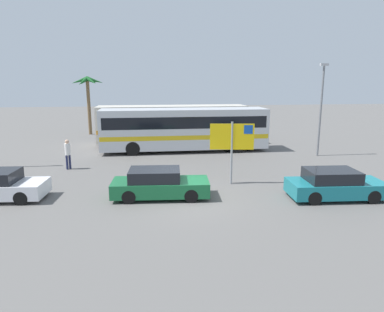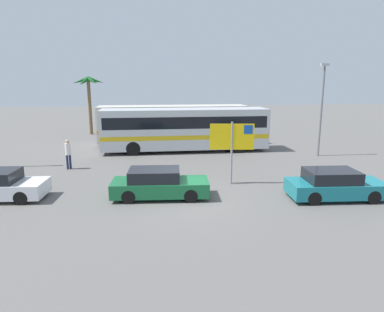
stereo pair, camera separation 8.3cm
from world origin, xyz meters
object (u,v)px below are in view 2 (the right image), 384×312
Objects in this scene: ferry_sign at (233,139)px; car_green at (159,184)px; bus_front_coach at (185,128)px; car_teal at (335,185)px; bus_rear_coach at (173,122)px; pedestrian_crossing_lot at (68,152)px.

car_green is (-3.78, -1.64, -1.69)m from ferry_sign.
bus_front_coach reaches higher than car_teal.
bus_rear_coach is 2.76× the size of car_green.
bus_rear_coach is at bearing 108.40° from ferry_sign.
ferry_sign reaches higher than bus_front_coach.
car_green is at bearing -102.38° from bus_front_coach.
bus_rear_coach is 12.33m from ferry_sign.
bus_front_coach is 8.79m from pedestrian_crossing_lot.
bus_rear_coach is at bearing 116.30° from car_teal.
bus_front_coach is at bearing 108.02° from ferry_sign.
bus_rear_coach is 3.83× the size of ferry_sign.
car_teal is 14.75m from pedestrian_crossing_lot.
pedestrian_crossing_lot reaches higher than car_green.
pedestrian_crossing_lot is at bearing 163.14° from ferry_sign.
car_green is (-1.65, -13.78, -1.15)m from bus_rear_coach.
bus_front_coach is 10.76m from car_green.
bus_front_coach is at bearing -79.03° from bus_rear_coach.
ferry_sign is (2.13, -12.14, 0.54)m from bus_rear_coach.
car_teal is at bearing -64.67° from bus_front_coach.
car_teal is 2.40× the size of pedestrian_crossing_lot.
bus_rear_coach reaches higher than pedestrian_crossing_lot.
ferry_sign is at bearing -80.43° from bus_front_coach.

